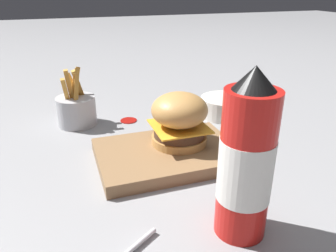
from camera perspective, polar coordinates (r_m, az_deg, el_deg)
ground_plane at (r=0.66m, az=1.85°, el=-5.56°), size 6.00×6.00×0.00m
serving_board at (r=0.64m, az=0.00°, el=-5.10°), size 0.27×0.19×0.02m
burger at (r=0.64m, az=2.00°, el=1.35°), size 0.11×0.11×0.10m
ketchup_bottle at (r=0.44m, az=13.40°, el=-6.28°), size 0.07×0.07×0.24m
fries_basket at (r=0.83m, az=-15.66°, el=2.92°), size 0.09×0.09×0.14m
side_bowl at (r=0.87m, az=9.80°, el=3.43°), size 0.13×0.13×0.05m
ketchup_puddle at (r=0.84m, az=-6.88°, el=1.03°), size 0.04×0.04×0.00m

